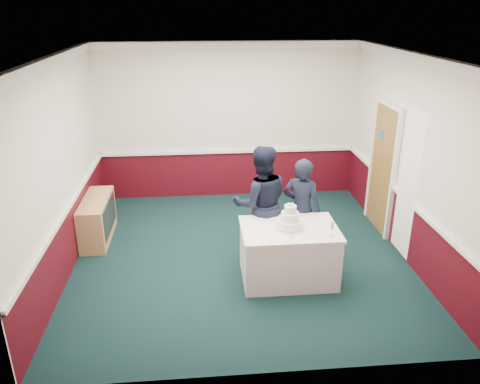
{
  "coord_description": "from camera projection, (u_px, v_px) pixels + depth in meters",
  "views": [
    {
      "loc": [
        -0.58,
        -6.32,
        3.64
      ],
      "look_at": [
        -0.01,
        -0.1,
        1.1
      ],
      "focal_mm": 35.0,
      "sensor_mm": 36.0,
      "label": 1
    }
  ],
  "objects": [
    {
      "name": "champagne_flute",
      "position": [
        332.0,
        226.0,
        6.09
      ],
      "size": [
        0.05,
        0.05,
        0.21
      ],
      "color": "silver",
      "rests_on": "cake_table"
    },
    {
      "name": "room_shell",
      "position": [
        242.0,
        121.0,
        7.08
      ],
      "size": [
        5.0,
        5.0,
        3.0
      ],
      "color": "silver",
      "rests_on": "ground"
    },
    {
      "name": "person_man",
      "position": [
        261.0,
        204.0,
        6.89
      ],
      "size": [
        0.89,
        0.71,
        1.77
      ],
      "primitive_type": "imported",
      "rotation": [
        0.0,
        0.0,
        3.19
      ],
      "color": "black",
      "rests_on": "ground"
    },
    {
      "name": "sideboard",
      "position": [
        97.0,
        219.0,
        7.64
      ],
      "size": [
        0.41,
        1.2,
        0.7
      ],
      "color": "tan",
      "rests_on": "ground"
    },
    {
      "name": "cake_table",
      "position": [
        288.0,
        253.0,
        6.51
      ],
      "size": [
        1.32,
        0.92,
        0.79
      ],
      "color": "white",
      "rests_on": "ground"
    },
    {
      "name": "cake_knife",
      "position": [
        290.0,
        235.0,
        6.17
      ],
      "size": [
        0.05,
        0.22,
        0.0
      ],
      "primitive_type": "cube",
      "rotation": [
        0.0,
        0.0,
        0.15
      ],
      "color": "silver",
      "rests_on": "cake_table"
    },
    {
      "name": "ground",
      "position": [
        240.0,
        255.0,
        7.25
      ],
      "size": [
        5.0,
        5.0,
        0.0
      ],
      "primitive_type": "plane",
      "color": "black",
      "rests_on": "ground"
    },
    {
      "name": "person_woman",
      "position": [
        301.0,
        210.0,
        6.91
      ],
      "size": [
        0.69,
        0.62,
        1.59
      ],
      "primitive_type": "imported",
      "rotation": [
        0.0,
        0.0,
        2.61
      ],
      "color": "black",
      "rests_on": "ground"
    },
    {
      "name": "wedding_cake",
      "position": [
        290.0,
        221.0,
        6.32
      ],
      "size": [
        0.35,
        0.35,
        0.36
      ],
      "color": "white",
      "rests_on": "cake_table"
    }
  ]
}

